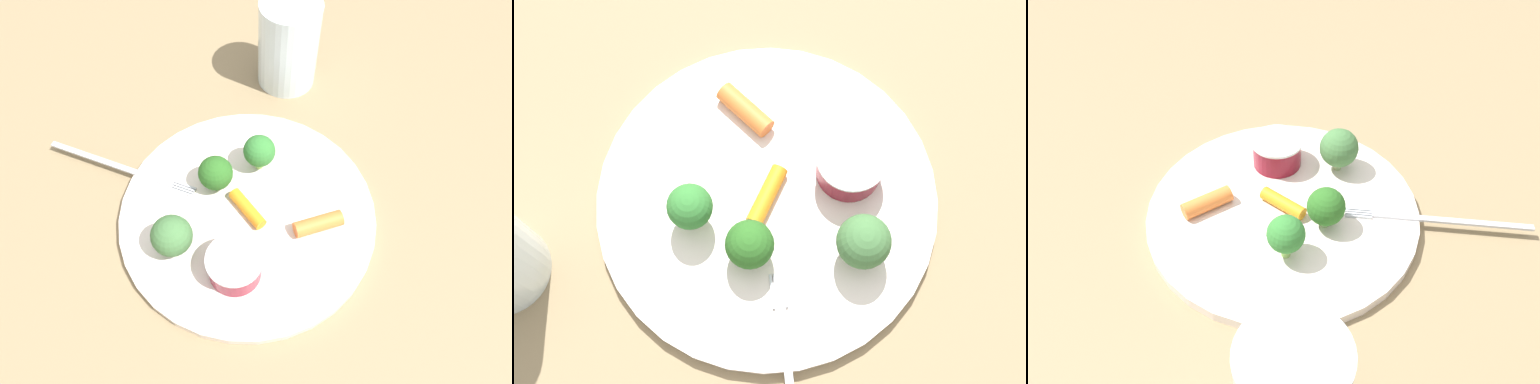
% 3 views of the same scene
% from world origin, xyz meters
% --- Properties ---
extents(ground_plane, '(2.40, 2.40, 0.00)m').
position_xyz_m(ground_plane, '(0.00, 0.00, 0.00)').
color(ground_plane, '#867150').
extents(plate, '(0.29, 0.29, 0.01)m').
position_xyz_m(plate, '(0.00, 0.00, 0.01)').
color(plate, silver).
rests_on(plate, ground_plane).
extents(sauce_cup, '(0.06, 0.06, 0.03)m').
position_xyz_m(sauce_cup, '(-0.02, -0.07, 0.03)').
color(sauce_cup, maroon).
rests_on(sauce_cup, plate).
extents(broccoli_floret_0, '(0.04, 0.04, 0.05)m').
position_xyz_m(broccoli_floret_0, '(-0.08, -0.04, 0.04)').
color(broccoli_floret_0, '#90AD70').
rests_on(broccoli_floret_0, plate).
extents(broccoli_floret_1, '(0.04, 0.04, 0.05)m').
position_xyz_m(broccoli_floret_1, '(-0.03, 0.04, 0.04)').
color(broccoli_floret_1, '#89AB6F').
rests_on(broccoli_floret_1, plate).
extents(broccoli_floret_2, '(0.04, 0.04, 0.05)m').
position_xyz_m(broccoli_floret_2, '(0.02, 0.06, 0.04)').
color(broccoli_floret_2, '#89BA58').
rests_on(broccoli_floret_2, plate).
extents(carrot_stick_0, '(0.04, 0.05, 0.01)m').
position_xyz_m(carrot_stick_0, '(0.00, -0.00, 0.02)').
color(carrot_stick_0, orange).
rests_on(carrot_stick_0, plate).
extents(carrot_stick_1, '(0.06, 0.03, 0.02)m').
position_xyz_m(carrot_stick_1, '(0.08, -0.03, 0.02)').
color(carrot_stick_1, orange).
rests_on(carrot_stick_1, plate).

